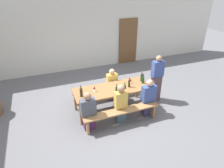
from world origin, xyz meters
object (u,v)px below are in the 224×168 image
at_px(wine_bottle_4, 129,83).
at_px(wine_glass_1, 94,88).
at_px(tasting_table, 112,90).
at_px(wine_bottle_2, 117,91).
at_px(seated_guest_near_1, 121,104).
at_px(standing_host, 157,80).
at_px(wine_bottle_5, 142,78).
at_px(wine_glass_0, 131,80).
at_px(seated_guest_near_2, 148,98).
at_px(wine_bottle_1, 125,89).
at_px(bench_near, 122,113).
at_px(seated_guest_near_0, 89,112).
at_px(bench_far, 104,89).
at_px(wine_bottle_0, 143,80).
at_px(wooden_door, 128,41).
at_px(wine_bottle_3, 81,92).
at_px(seated_guest_far_0, 112,85).

bearing_deg(wine_bottle_4, wine_glass_1, 173.25).
height_order(tasting_table, wine_bottle_2, wine_bottle_2).
distance_m(seated_guest_near_1, standing_host, 1.64).
relative_size(wine_bottle_5, wine_glass_1, 1.90).
distance_m(wine_bottle_4, wine_glass_1, 1.06).
bearing_deg(wine_glass_0, wine_bottle_5, 0.03).
bearing_deg(seated_guest_near_1, standing_host, -68.82).
bearing_deg(wine_glass_1, seated_guest_near_2, -23.13).
relative_size(wine_bottle_1, seated_guest_near_1, 0.28).
distance_m(bench_near, seated_guest_near_1, 0.25).
relative_size(tasting_table, wine_bottle_4, 7.44).
bearing_deg(wine_bottle_1, seated_guest_near_0, -168.76).
xyz_separation_m(bench_far, seated_guest_near_2, (0.91, -1.33, 0.18)).
xyz_separation_m(wine_bottle_0, wine_glass_0, (-0.35, 0.14, -0.01)).
bearing_deg(tasting_table, wine_glass_0, 9.86).
xyz_separation_m(bench_near, wine_bottle_4, (0.52, 0.64, 0.51)).
relative_size(wine_bottle_2, seated_guest_near_1, 0.28).
distance_m(wine_bottle_0, wine_glass_0, 0.38).
distance_m(wooden_door, wine_bottle_3, 4.76).
distance_m(wooden_door, wine_glass_1, 4.39).
distance_m(bench_far, standing_host, 1.76).
bearing_deg(wine_glass_0, seated_guest_near_1, -132.46).
xyz_separation_m(wine_bottle_4, seated_guest_near_1, (-0.49, -0.49, -0.31)).
bearing_deg(seated_guest_near_2, wine_glass_1, 66.87).
xyz_separation_m(wine_bottle_0, standing_host, (0.52, 0.03, -0.10)).
distance_m(wine_glass_1, seated_guest_far_0, 1.01).
bearing_deg(seated_guest_near_2, bench_near, 99.32).
bearing_deg(seated_guest_near_2, wine_glass_0, 18.76).
xyz_separation_m(tasting_table, wine_glass_0, (0.67, 0.12, 0.18)).
xyz_separation_m(wine_bottle_1, seated_guest_near_0, (-1.14, -0.23, -0.34)).
height_order(wooden_door, wine_bottle_1, wooden_door).
bearing_deg(wine_bottle_1, tasting_table, 124.27).
bearing_deg(wine_bottle_5, wine_glass_1, -176.84).
distance_m(wine_bottle_3, wine_bottle_4, 1.47).
xyz_separation_m(wine_bottle_5, standing_host, (0.49, -0.12, -0.11)).
bearing_deg(seated_guest_near_0, wine_bottle_1, -78.76).
bearing_deg(wine_glass_1, standing_host, -0.83).
relative_size(wine_bottle_4, seated_guest_near_2, 0.27).
bearing_deg(seated_guest_near_1, bench_near, 169.45).
distance_m(wine_bottle_3, wine_glass_1, 0.44).
height_order(wine_bottle_5, seated_guest_far_0, seated_guest_far_0).
xyz_separation_m(bench_far, seated_guest_near_1, (0.03, -1.33, 0.20)).
height_order(bench_far, wine_bottle_0, wine_bottle_0).
relative_size(bench_far, wine_glass_0, 13.43).
distance_m(wooden_door, bench_far, 3.56).
height_order(wine_bottle_0, standing_host, standing_host).
xyz_separation_m(wine_bottle_2, seated_guest_near_0, (-0.89, -0.21, -0.35)).
distance_m(wine_bottle_0, wine_bottle_5, 0.15).
distance_m(wine_glass_1, seated_guest_near_1, 0.89).
height_order(wine_bottle_5, wine_glass_1, wine_bottle_5).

